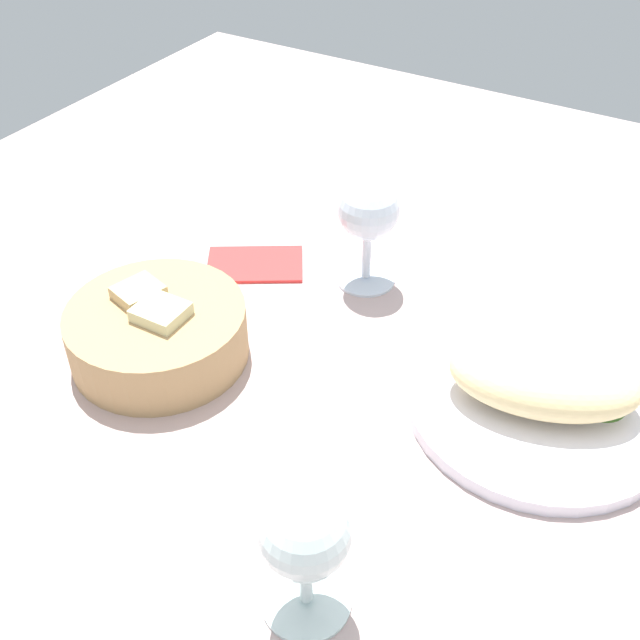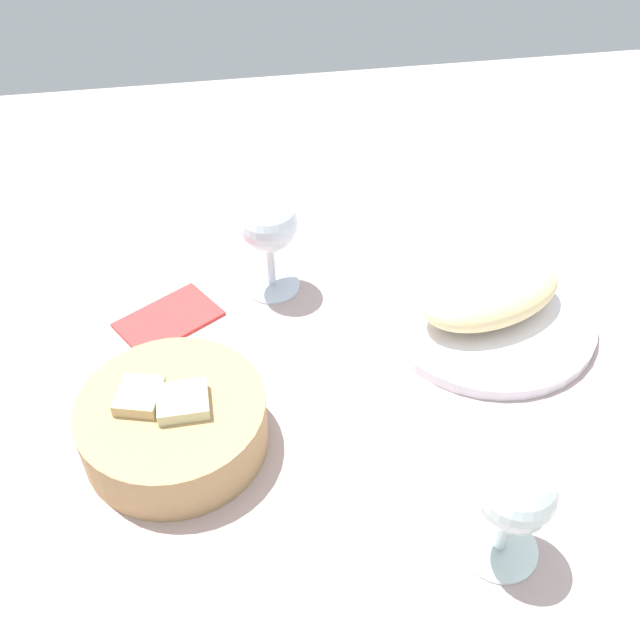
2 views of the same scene
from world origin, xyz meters
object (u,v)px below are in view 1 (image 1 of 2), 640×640
at_px(wine_glass_near, 368,216).
at_px(folded_napkin, 255,263).
at_px(plate, 538,405).
at_px(wine_glass_far, 305,540).
at_px(bread_basket, 158,332).

relative_size(wine_glass_near, folded_napkin, 1.15).
bearing_deg(folded_napkin, wine_glass_near, 166.40).
distance_m(wine_glass_near, folded_napkin, 0.15).
xyz_separation_m(plate, folded_napkin, (0.36, -0.06, -0.00)).
distance_m(wine_glass_near, wine_glass_far, 0.40).
height_order(bread_basket, wine_glass_far, wine_glass_far).
distance_m(bread_basket, folded_napkin, 0.18).
height_order(bread_basket, wine_glass_near, wine_glass_near).
bearing_deg(plate, bread_basket, 18.32).
bearing_deg(bread_basket, plate, -161.68).
bearing_deg(wine_glass_far, wine_glass_near, -68.18).
xyz_separation_m(plate, bread_basket, (0.35, 0.12, 0.02)).
bearing_deg(plate, folded_napkin, -9.41).
relative_size(bread_basket, folded_napkin, 1.60).
height_order(plate, wine_glass_far, wine_glass_far).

